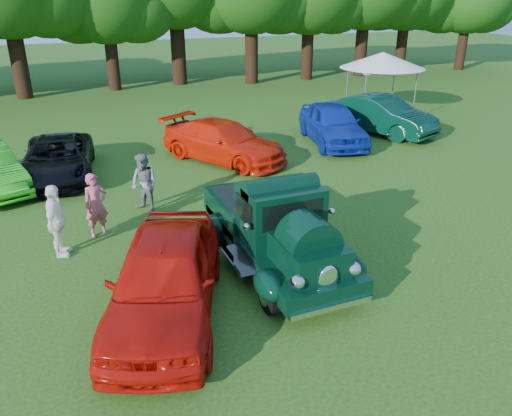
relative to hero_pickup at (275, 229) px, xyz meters
name	(u,v)px	position (x,y,z in m)	size (l,w,h in m)	color
ground	(249,280)	(-0.84, -0.46, -0.86)	(120.00, 120.00, 0.00)	#1F4B11
hero_pickup	(275,229)	(0.00, 0.00, 0.00)	(2.38, 5.11, 2.00)	black
red_convertible	(165,278)	(-2.78, -1.02, -0.04)	(1.95, 4.84, 1.65)	#B50F07
back_car_black	(58,158)	(-4.31, 8.17, -0.20)	(2.21, 4.80, 1.33)	black
back_car_orange	(224,141)	(1.46, 7.73, -0.13)	(2.05, 5.04, 1.46)	red
back_car_blue	(333,124)	(6.38, 8.23, -0.04)	(1.94, 4.82, 1.64)	#0D2495
back_car_green	(381,115)	(9.17, 8.77, -0.05)	(1.73, 4.95, 1.63)	black
spectator_pink	(96,205)	(-3.59, 3.08, -0.03)	(0.61, 0.40, 1.68)	#BF4E5D
spectator_grey	(144,183)	(-2.16, 4.15, -0.02)	(0.82, 0.64, 1.70)	slate
spectator_white	(56,221)	(-4.57, 2.31, 0.03)	(1.05, 0.44, 1.79)	white
canopy_tent	(383,61)	(11.16, 11.73, 1.84)	(4.98, 4.98, 3.11)	silver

